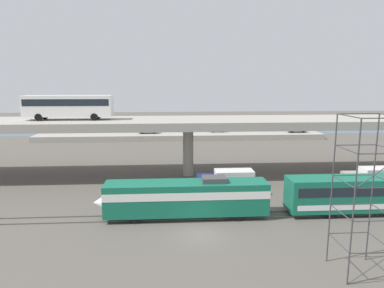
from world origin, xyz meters
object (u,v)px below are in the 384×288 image
service_truck_west (227,182)px  parked_car_4 (134,129)px  parked_car_0 (297,129)px  parked_car_1 (218,129)px  transit_bus_on_overpass (68,105)px  scaffolding_tower (365,192)px  parked_car_5 (236,128)px  train_locomotive (178,197)px  service_truck_east (373,179)px  parked_car_2 (272,128)px  parked_car_3 (148,130)px

service_truck_west → parked_car_4: size_ratio=1.46×
parked_car_0 → parked_car_1: bearing=-6.0°
transit_bus_on_overpass → scaffolding_tower: size_ratio=1.06×
scaffolding_tower → parked_car_5: (3.55, 64.25, -4.00)m
train_locomotive → parked_car_5: 55.62m
service_truck_east → parked_car_4: service_truck_east is taller
parked_car_1 → parked_car_2: 14.36m
train_locomotive → transit_bus_on_overpass: size_ratio=1.45×
parked_car_2 → parked_car_4: (-35.13, 0.43, 0.00)m
parked_car_3 → service_truck_west: bearing=105.5°
transit_bus_on_overpass → service_truck_east: transit_bus_on_overpass is taller
parked_car_0 → parked_car_2: (-5.12, 3.45, -0.00)m
service_truck_west → parked_car_2: service_truck_west is taller
parked_car_3 → parked_car_5: (22.13, 3.07, -0.00)m
transit_bus_on_overpass → parked_car_4: (5.10, 37.31, -8.33)m
parked_car_1 → parked_car_5: bearing=-160.4°
service_truck_west → parked_car_0: size_ratio=1.48×
parked_car_2 → parked_car_5: bearing=-2.4°
transit_bus_on_overpass → parked_car_3: transit_bus_on_overpass is taller
parked_car_5 → parked_car_0: bearing=-14.9°
service_truck_west → service_truck_east: bearing=-180.0°
parked_car_0 → parked_car_5: same height
parked_car_0 → service_truck_east: bearing=81.8°
train_locomotive → parked_car_2: train_locomotive is taller
parked_car_3 → transit_bus_on_overpass: bearing=75.5°
service_truck_east → scaffolding_tower: size_ratio=0.60×
transit_bus_on_overpass → parked_car_1: (25.94, 35.46, -8.33)m
parked_car_4 → scaffolding_tower: bearing=-70.8°
service_truck_east → parked_car_5: size_ratio=1.52×
train_locomotive → parked_car_2: bearing=-115.7°
service_truck_east → parked_car_0: (6.17, 42.56, 0.40)m
parked_car_2 → parked_car_3: 31.48m
parked_car_0 → parked_car_1: 19.52m
parked_car_0 → parked_car_4: bearing=-5.5°
scaffolding_tower → parked_car_3: 64.06m
transit_bus_on_overpass → service_truck_west: size_ratio=1.76×
train_locomotive → parked_car_4: (-9.72, 53.26, -0.16)m
service_truck_west → scaffolding_tower: (6.60, -17.86, 4.39)m
parked_car_0 → parked_car_3: 36.49m
service_truck_west → parked_car_5: size_ratio=1.52×
parked_car_5 → parked_car_2: bearing=-2.4°
service_truck_east → parked_car_0: service_truck_east is taller
service_truck_east → parked_car_1: bearing=-73.5°
train_locomotive → parked_car_5: (16.18, 53.21, -0.16)m
parked_car_1 → parked_car_3: same height
scaffolding_tower → service_truck_east: bearing=56.7°
transit_bus_on_overpass → parked_car_1: bearing=-126.2°
service_truck_west → service_truck_east: 18.34m
transit_bus_on_overpass → parked_car_4: 38.57m
service_truck_east → parked_car_2: 46.02m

